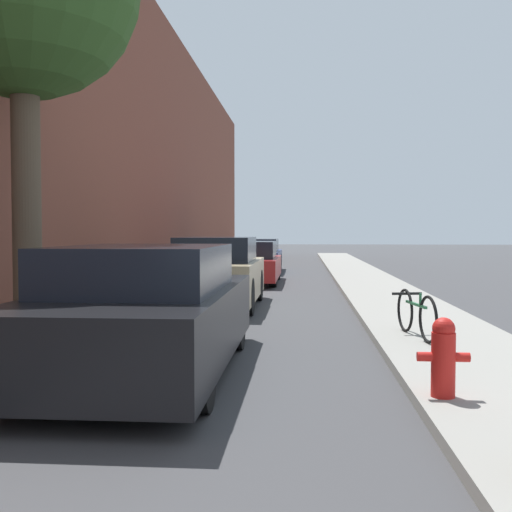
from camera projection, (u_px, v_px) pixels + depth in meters
The scene contains 10 objects.
ground_plane at pixel (269, 292), 15.93m from camera, with size 120.00×120.00×0.00m, color #3D3D3F.
sidewalk_left at pixel (162, 289), 16.16m from camera, with size 2.00×52.00×0.12m.
sidewalk_right at pixel (380, 291), 15.70m from camera, with size 2.00×52.00×0.12m.
building_facade_left at pixel (112, 122), 16.08m from camera, with size 0.70×52.00×9.09m.
parked_car_black at pixel (147, 312), 6.74m from camera, with size 1.90×4.58×1.45m.
parked_car_champagne at pixel (218, 274), 12.70m from camera, with size 1.72×3.99×1.49m.
parked_car_red at pixel (248, 263), 18.64m from camera, with size 1.89×4.37×1.31m.
parked_car_navy at pixel (258, 256), 23.74m from camera, with size 1.72×4.34×1.32m.
fire_hydrant at pixel (443, 356), 5.37m from camera, with size 0.46×0.21×0.72m.
bicycle at pixel (416, 314), 8.41m from camera, with size 0.44×1.56×0.64m.
Camera 1 is at (0.88, 0.14, 1.61)m, focal length 42.05 mm.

